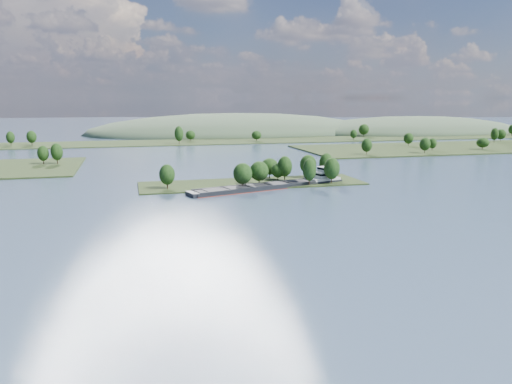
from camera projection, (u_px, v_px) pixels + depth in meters
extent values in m
plane|color=#384D62|center=(295.00, 213.00, 166.68)|extent=(1800.00, 1800.00, 0.00)
cube|color=#212F15|center=(252.00, 184.00, 223.80)|extent=(100.00, 30.00, 1.20)
cylinder|color=black|center=(309.00, 181.00, 217.08)|extent=(0.50, 0.50, 3.84)
ellipsoid|color=black|center=(309.00, 170.00, 216.17)|extent=(5.95, 5.95, 9.86)
cylinder|color=black|center=(270.00, 175.00, 236.72)|extent=(0.50, 0.50, 3.09)
ellipsoid|color=black|center=(270.00, 166.00, 235.99)|extent=(8.37, 8.37, 7.96)
cylinder|color=black|center=(259.00, 181.00, 218.46)|extent=(0.50, 0.50, 3.39)
ellipsoid|color=black|center=(259.00, 171.00, 217.66)|extent=(8.35, 8.35, 8.71)
cylinder|color=black|center=(278.00, 177.00, 229.93)|extent=(0.50, 0.50, 2.61)
ellipsoid|color=black|center=(278.00, 170.00, 229.32)|extent=(6.42, 6.42, 6.72)
cylinder|color=black|center=(243.00, 184.00, 210.21)|extent=(0.50, 0.50, 3.49)
ellipsoid|color=black|center=(243.00, 174.00, 209.39)|extent=(8.12, 8.12, 8.96)
cylinder|color=black|center=(167.00, 185.00, 208.65)|extent=(0.50, 0.50, 3.38)
ellipsoid|color=black|center=(167.00, 175.00, 207.85)|extent=(6.60, 6.60, 8.69)
cylinder|color=black|center=(285.00, 177.00, 229.12)|extent=(0.50, 0.50, 3.72)
ellipsoid|color=black|center=(285.00, 166.00, 228.25)|extent=(6.77, 6.77, 9.58)
cylinder|color=black|center=(326.00, 174.00, 236.71)|extent=(0.50, 0.50, 3.90)
ellipsoid|color=black|center=(326.00, 163.00, 235.79)|extent=(6.59, 6.59, 10.02)
cylinder|color=black|center=(332.00, 179.00, 221.39)|extent=(0.50, 0.50, 3.78)
ellipsoid|color=black|center=(332.00, 169.00, 220.50)|extent=(7.12, 7.12, 9.71)
cylinder|color=black|center=(308.00, 174.00, 238.48)|extent=(0.50, 0.50, 3.55)
ellipsoid|color=black|center=(308.00, 164.00, 237.64)|extent=(7.93, 7.93, 9.13)
cylinder|color=black|center=(57.00, 160.00, 286.14)|extent=(0.50, 0.50, 3.87)
ellipsoid|color=black|center=(57.00, 152.00, 285.23)|extent=(6.81, 6.81, 9.96)
cylinder|color=black|center=(44.00, 161.00, 285.35)|extent=(0.50, 0.50, 3.46)
ellipsoid|color=black|center=(43.00, 153.00, 284.53)|extent=(6.37, 6.37, 8.89)
cube|color=#212F15|center=(498.00, 147.00, 393.95)|extent=(320.00, 90.00, 1.60)
cylinder|color=black|center=(366.00, 152.00, 333.11)|extent=(0.50, 0.50, 3.55)
ellipsoid|color=black|center=(367.00, 145.00, 332.27)|extent=(7.19, 7.19, 9.12)
cylinder|color=black|center=(500.00, 139.00, 434.30)|extent=(0.50, 0.50, 3.47)
ellipsoid|color=black|center=(501.00, 134.00, 433.48)|extent=(8.58, 8.58, 8.92)
cylinder|color=black|center=(482.00, 147.00, 365.69)|extent=(0.50, 0.50, 2.86)
ellipsoid|color=black|center=(483.00, 143.00, 365.02)|extent=(9.17, 9.17, 7.35)
cylinder|color=black|center=(425.00, 150.00, 342.08)|extent=(0.50, 0.50, 3.48)
ellipsoid|color=black|center=(425.00, 144.00, 341.26)|extent=(7.51, 7.51, 8.94)
cylinder|color=black|center=(432.00, 148.00, 358.54)|extent=(0.50, 0.50, 2.91)
ellipsoid|color=black|center=(432.00, 143.00, 357.85)|extent=(6.17, 6.17, 7.49)
cylinder|color=black|center=(408.00, 144.00, 391.93)|extent=(0.50, 0.50, 3.40)
ellipsoid|color=black|center=(409.00, 138.00, 391.13)|extent=(7.76, 7.76, 8.75)
cylinder|color=black|center=(494.00, 140.00, 423.43)|extent=(0.50, 0.50, 4.03)
ellipsoid|color=black|center=(495.00, 134.00, 422.48)|extent=(6.60, 6.60, 10.37)
cube|color=#212F15|center=(192.00, 142.00, 433.26)|extent=(900.00, 60.00, 1.20)
cylinder|color=black|center=(11.00, 143.00, 397.16)|extent=(0.50, 0.50, 3.73)
ellipsoid|color=black|center=(10.00, 137.00, 396.28)|extent=(6.56, 6.56, 9.60)
cylinder|color=black|center=(353.00, 138.00, 450.64)|extent=(0.50, 0.50, 3.09)
ellipsoid|color=black|center=(354.00, 134.00, 449.91)|extent=(6.14, 6.14, 7.93)
cylinder|color=black|center=(191.00, 139.00, 437.19)|extent=(0.50, 0.50, 3.13)
ellipsoid|color=black|center=(190.00, 135.00, 436.45)|extent=(8.54, 8.54, 8.05)
cylinder|color=black|center=(512.00, 134.00, 501.23)|extent=(0.50, 0.50, 3.67)
ellipsoid|color=black|center=(512.00, 129.00, 500.36)|extent=(7.26, 7.26, 9.45)
cylinder|color=black|center=(364.00, 135.00, 487.87)|extent=(0.50, 0.50, 4.07)
ellipsoid|color=black|center=(364.00, 129.00, 486.91)|extent=(10.14, 10.14, 10.47)
cylinder|color=black|center=(32.00, 143.00, 399.08)|extent=(0.50, 0.50, 3.87)
ellipsoid|color=black|center=(32.00, 137.00, 398.16)|extent=(7.84, 7.84, 9.96)
cylinder|color=black|center=(256.00, 139.00, 438.29)|extent=(0.50, 0.50, 3.02)
ellipsoid|color=black|center=(256.00, 135.00, 437.58)|extent=(8.67, 8.67, 7.76)
cylinder|color=black|center=(179.00, 141.00, 410.62)|extent=(0.50, 0.50, 4.83)
ellipsoid|color=black|center=(179.00, 134.00, 409.48)|extent=(7.27, 7.27, 12.41)
ellipsoid|color=#3B4F36|center=(414.00, 132.00, 563.09)|extent=(260.00, 140.00, 36.00)
ellipsoid|color=#3B4F36|center=(235.00, 133.00, 543.05)|extent=(320.00, 160.00, 44.00)
cube|color=black|center=(271.00, 187.00, 213.27)|extent=(71.31, 28.59, 1.97)
cube|color=#9F2711|center=(271.00, 188.00, 213.34)|extent=(71.53, 28.81, 0.22)
cube|color=black|center=(251.00, 184.00, 213.17)|extent=(53.43, 15.83, 0.72)
cube|color=black|center=(262.00, 187.00, 205.74)|extent=(53.43, 15.83, 0.72)
cube|color=black|center=(256.00, 186.00, 209.48)|extent=(53.85, 22.73, 0.27)
cube|color=black|center=(214.00, 190.00, 199.60)|extent=(9.79, 9.30, 0.31)
cube|color=black|center=(236.00, 188.00, 204.52)|extent=(9.79, 9.30, 0.31)
cube|color=black|center=(256.00, 185.00, 209.43)|extent=(9.79, 9.30, 0.31)
cube|color=black|center=(276.00, 183.00, 214.35)|extent=(9.79, 9.30, 0.31)
cube|color=black|center=(295.00, 182.00, 219.26)|extent=(9.79, 9.30, 0.31)
cube|color=black|center=(192.00, 195.00, 195.10)|extent=(4.83, 8.49, 1.79)
cylinder|color=black|center=(194.00, 191.00, 195.31)|extent=(0.27, 0.27, 1.97)
cube|color=silver|center=(322.00, 178.00, 226.84)|extent=(16.16, 12.25, 1.07)
cube|color=silver|center=(324.00, 174.00, 226.95)|extent=(10.60, 9.38, 2.69)
cube|color=black|center=(324.00, 174.00, 226.88)|extent=(10.82, 9.60, 0.81)
cube|color=silver|center=(326.00, 169.00, 226.96)|extent=(6.66, 6.66, 1.97)
cube|color=black|center=(326.00, 168.00, 226.90)|extent=(6.88, 6.88, 0.72)
cube|color=silver|center=(326.00, 167.00, 226.76)|extent=(7.10, 7.10, 0.18)
cylinder|color=silver|center=(330.00, 164.00, 227.68)|extent=(0.22, 0.22, 2.33)
cylinder|color=black|center=(316.00, 166.00, 227.22)|extent=(0.55, 0.55, 1.07)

